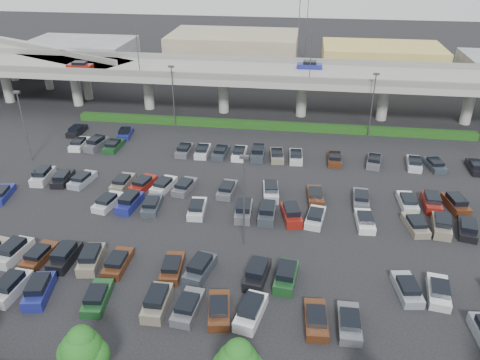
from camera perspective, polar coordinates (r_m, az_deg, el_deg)
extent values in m
plane|color=black|center=(56.62, 1.53, -3.06)|extent=(280.00, 280.00, 0.00)
cube|color=gray|center=(83.31, 4.19, 12.68)|extent=(150.00, 13.00, 1.10)
cube|color=#60605B|center=(77.02, 3.86, 12.22)|extent=(150.00, 0.50, 1.00)
cube|color=#60605B|center=(89.09, 4.52, 14.39)|extent=(150.00, 0.50, 1.00)
cylinder|color=gray|center=(101.29, -26.57, 10.34)|extent=(1.80, 1.80, 6.70)
cube|color=#60605B|center=(100.53, -26.96, 12.03)|extent=(2.60, 9.75, 0.50)
cylinder|color=gray|center=(94.25, -19.36, 10.55)|extent=(1.80, 1.80, 6.70)
cube|color=#60605B|center=(93.43, -19.66, 12.39)|extent=(2.60, 9.75, 0.50)
cylinder|color=gray|center=(88.86, -11.12, 10.60)|extent=(1.80, 1.80, 6.70)
cube|color=#60605B|center=(88.00, -11.31, 12.56)|extent=(2.60, 9.75, 0.50)
cylinder|color=gray|center=(85.46, -2.03, 10.41)|extent=(1.80, 1.80, 6.70)
cube|color=#60605B|center=(84.55, -2.07, 12.44)|extent=(2.60, 9.75, 0.50)
cylinder|color=gray|center=(84.27, 7.54, 9.93)|extent=(1.80, 1.80, 6.70)
cube|color=#60605B|center=(83.35, 7.67, 11.98)|extent=(2.60, 9.75, 0.50)
cylinder|color=gray|center=(85.39, 17.08, 9.18)|extent=(1.80, 1.80, 6.70)
cube|color=#60605B|center=(84.48, 17.38, 11.19)|extent=(2.60, 9.75, 0.50)
cylinder|color=gray|center=(88.73, 26.09, 8.23)|extent=(1.80, 1.80, 6.70)
cube|color=#60605B|center=(87.86, 26.52, 10.15)|extent=(2.60, 9.75, 0.50)
cube|color=maroon|center=(89.10, -18.92, 12.94)|extent=(4.40, 1.82, 0.82)
cube|color=black|center=(88.95, -18.98, 13.33)|extent=(2.30, 1.60, 0.50)
cube|color=navy|center=(85.81, 8.48, 13.58)|extent=(4.40, 1.82, 0.82)
cube|color=black|center=(85.66, 8.51, 13.99)|extent=(2.30, 1.60, 0.50)
cylinder|color=#49484D|center=(80.83, -12.35, 14.98)|extent=(0.14, 0.14, 8.00)
cylinder|color=#49484D|center=(76.12, 8.61, 14.51)|extent=(0.14, 0.14, 8.00)
cube|color=gray|center=(109.87, -24.41, 14.12)|extent=(50.93, 30.13, 1.10)
cube|color=#60605B|center=(109.67, -24.52, 14.65)|extent=(47.34, 22.43, 1.00)
cylinder|color=gray|center=(116.51, -26.03, 12.47)|extent=(1.60, 1.60, 6.70)
cylinder|color=gray|center=(106.68, -22.44, 11.95)|extent=(1.60, 1.60, 6.70)
cylinder|color=gray|center=(97.34, -18.17, 11.27)|extent=(1.60, 1.60, 6.70)
cube|color=#133710|center=(78.79, 3.64, 6.65)|extent=(66.00, 1.60, 1.10)
sphere|color=#174B14|center=(36.54, -18.73, -19.00)|extent=(3.04, 3.04, 3.04)
sphere|color=#174B14|center=(36.72, -17.48, -19.70)|extent=(2.39, 2.39, 2.39)
sphere|color=#174B14|center=(36.96, -19.59, -19.25)|extent=(2.39, 2.39, 2.39)
sphere|color=#174B14|center=(35.99, -18.81, -17.93)|extent=(2.06, 2.06, 2.06)
sphere|color=#174B14|center=(33.40, -0.20, -20.39)|extent=(2.08, 2.08, 2.08)
cube|color=#BBBBC0|center=(48.40, -26.12, -11.78)|extent=(2.15, 4.53, 1.05)
cube|color=black|center=(47.92, -26.33, -11.02)|extent=(1.80, 2.71, 0.65)
cube|color=navy|center=(47.03, -23.25, -12.35)|extent=(2.61, 4.66, 1.05)
cube|color=black|center=(46.53, -23.44, -11.57)|extent=(2.06, 2.85, 0.65)
cube|color=#17431E|center=(44.74, -16.97, -13.60)|extent=(2.29, 4.57, 0.82)
cube|color=black|center=(44.20, -17.18, -13.15)|extent=(1.84, 2.46, 0.50)
cube|color=slate|center=(42.88, -10.05, -14.56)|extent=(1.86, 4.42, 1.05)
cube|color=black|center=(42.33, -10.14, -13.74)|extent=(1.63, 2.62, 0.65)
cube|color=#515258|center=(42.31, -6.35, -15.15)|extent=(2.25, 4.56, 0.82)
cube|color=black|center=(41.74, -6.47, -14.70)|extent=(1.82, 2.45, 0.50)
cube|color=#4A2613|center=(41.83, -2.55, -15.58)|extent=(2.51, 4.64, 0.82)
cube|color=black|center=(41.25, -2.62, -15.14)|extent=(1.95, 2.53, 0.50)
cube|color=silver|center=(41.44, 1.33, -15.84)|extent=(2.67, 4.68, 1.05)
cube|color=black|center=(40.88, 1.35, -15.02)|extent=(2.09, 2.87, 0.65)
cube|color=#4A2613|center=(41.46, 9.23, -16.50)|extent=(2.09, 4.50, 0.82)
cube|color=black|center=(40.88, 9.30, -16.06)|extent=(1.74, 2.39, 0.50)
cube|color=#515258|center=(41.71, 13.16, -16.66)|extent=(1.84, 4.41, 0.82)
cube|color=black|center=(41.13, 13.28, -16.22)|extent=(1.61, 2.31, 0.50)
cube|color=#BBBBC0|center=(53.02, -25.85, -7.99)|extent=(2.35, 4.59, 1.05)
cube|color=black|center=(52.58, -26.03, -7.26)|extent=(1.91, 2.78, 0.65)
cube|color=#4A2613|center=(51.69, -23.24, -8.51)|extent=(2.24, 4.56, 0.82)
cube|color=black|center=(51.20, -23.48, -8.07)|extent=(1.82, 2.44, 0.50)
cube|color=black|center=(50.34, -20.53, -8.83)|extent=(1.93, 4.44, 1.05)
cube|color=black|center=(49.87, -20.69, -8.08)|extent=(1.67, 2.64, 0.65)
cube|color=slate|center=(49.17, -17.66, -9.26)|extent=(2.42, 4.61, 1.05)
cube|color=black|center=(48.70, -17.80, -8.48)|extent=(1.95, 2.80, 0.65)
cube|color=#4A2613|center=(48.20, -14.63, -9.78)|extent=(1.83, 4.40, 0.82)
cube|color=black|center=(47.68, -14.81, -9.32)|extent=(1.61, 2.30, 0.50)
cube|color=#4A2613|center=(46.55, -8.23, -10.58)|extent=(2.17, 4.53, 0.82)
cube|color=black|center=(46.01, -8.35, -10.12)|extent=(1.78, 2.42, 0.50)
cube|color=#30363F|center=(45.88, -4.87, -10.84)|extent=(2.72, 4.69, 1.05)
cube|color=black|center=(45.37, -4.91, -10.03)|extent=(2.12, 2.88, 0.65)
cube|color=black|center=(45.16, 2.10, -11.47)|extent=(2.42, 4.61, 1.05)
cube|color=black|center=(44.64, 2.12, -10.66)|extent=(1.95, 2.80, 0.65)
cube|color=#17431E|center=(45.05, 5.65, -11.74)|extent=(2.31, 4.58, 1.05)
cube|color=black|center=(44.53, 5.70, -10.92)|extent=(1.89, 2.77, 0.65)
cube|color=gray|center=(46.33, 19.68, -12.44)|extent=(2.45, 4.62, 0.82)
cube|color=black|center=(45.80, 19.85, -11.99)|extent=(1.93, 2.51, 0.50)
cube|color=silver|center=(47.04, 23.02, -12.47)|extent=(2.43, 4.62, 0.82)
cube|color=black|center=(46.50, 23.22, -12.03)|extent=(1.91, 2.51, 0.50)
cube|color=navy|center=(65.05, -27.02, -1.59)|extent=(2.56, 4.65, 0.82)
cube|color=black|center=(64.63, -27.23, -1.19)|extent=(1.98, 2.54, 0.50)
cube|color=#BBBBC0|center=(58.52, -15.81, -2.65)|extent=(2.59, 4.66, 0.82)
cube|color=black|center=(58.05, -15.96, -2.21)|extent=(1.99, 2.55, 0.50)
cube|color=navy|center=(57.46, -13.30, -2.77)|extent=(2.29, 4.57, 1.05)
cube|color=black|center=(57.05, -13.38, -2.07)|extent=(1.87, 2.76, 0.65)
cube|color=#30363F|center=(56.63, -10.68, -3.10)|extent=(2.17, 4.53, 0.82)
cube|color=black|center=(56.15, -10.79, -2.65)|extent=(1.78, 2.42, 0.50)
cube|color=#BBBBC0|center=(55.24, -5.23, -3.55)|extent=(2.13, 4.52, 0.82)
cube|color=black|center=(54.74, -5.31, -3.10)|extent=(1.76, 2.41, 0.50)
cube|color=#515258|center=(54.30, 0.44, -3.88)|extent=(2.00, 4.47, 1.05)
cube|color=black|center=(53.87, 0.45, -3.14)|extent=(1.71, 2.66, 0.65)
cube|color=#30363F|center=(54.07, 3.34, -4.09)|extent=(1.86, 4.42, 1.05)
cube|color=black|center=(53.64, 3.36, -3.35)|extent=(1.63, 2.61, 0.65)
cube|color=maroon|center=(53.98, 6.26, -4.29)|extent=(2.78, 4.70, 1.05)
cube|color=black|center=(53.54, 6.30, -3.54)|extent=(2.15, 2.90, 0.65)
cube|color=silver|center=(54.08, 9.17, -4.58)|extent=(2.53, 4.64, 0.82)
cube|color=black|center=(53.58, 9.22, -4.12)|extent=(1.96, 2.54, 0.50)
cube|color=silver|center=(54.59, 14.95, -4.91)|extent=(2.03, 4.48, 0.82)
cube|color=black|center=(54.09, 15.06, -4.46)|extent=(1.71, 2.38, 0.50)
cube|color=slate|center=(55.64, 20.58, -5.19)|extent=(2.60, 4.66, 0.82)
cube|color=black|center=(55.16, 20.73, -4.75)|extent=(2.00, 2.55, 0.50)
cube|color=slate|center=(56.31, 23.33, -5.21)|extent=(2.44, 4.62, 1.05)
cube|color=black|center=(55.89, 23.49, -4.50)|extent=(1.96, 2.81, 0.65)
cube|color=black|center=(57.21, 25.96, -5.41)|extent=(2.71, 4.68, 0.82)
cube|color=black|center=(56.74, 26.14, -4.98)|extent=(2.05, 2.59, 0.50)
cube|color=silver|center=(67.19, -22.88, 0.38)|extent=(2.19, 4.54, 1.05)
cube|color=black|center=(66.84, -23.01, 1.00)|extent=(1.82, 2.73, 0.65)
cube|color=black|center=(65.91, -20.79, 0.15)|extent=(2.31, 4.58, 0.82)
cube|color=black|center=(65.49, -20.96, 0.55)|extent=(1.85, 2.47, 0.50)
cube|color=gray|center=(64.68, -18.64, -0.01)|extent=(2.47, 4.63, 0.82)
cube|color=black|center=(64.25, -18.80, 0.40)|extent=(1.93, 2.52, 0.50)
cube|color=slate|center=(62.50, -14.10, -0.34)|extent=(2.06, 4.49, 0.82)
cube|color=black|center=(62.05, -14.24, 0.09)|extent=(1.73, 2.39, 0.50)
cube|color=maroon|center=(61.56, -11.72, -0.51)|extent=(2.74, 4.69, 0.82)
cube|color=black|center=(61.11, -11.84, -0.08)|extent=(2.06, 2.59, 0.50)
cube|color=silver|center=(60.74, -9.27, -0.69)|extent=(2.69, 4.68, 0.82)
cube|color=black|center=(60.28, -9.37, -0.25)|extent=(2.04, 2.58, 0.50)
cube|color=#515258|center=(60.03, -6.75, -0.87)|extent=(2.59, 4.66, 0.82)
cube|color=black|center=(59.56, -6.83, -0.43)|extent=(1.99, 2.55, 0.50)
cube|color=#515258|center=(58.97, -1.57, -1.23)|extent=(2.19, 4.54, 0.82)
cube|color=black|center=(58.49, -1.61, -0.79)|extent=(1.79, 2.43, 0.50)
cube|color=#BBBBC0|center=(58.35, 3.77, -1.50)|extent=(2.30, 4.58, 1.05)
cube|color=black|center=(57.95, 3.79, -0.79)|extent=(1.88, 2.76, 0.65)
cube|color=#4A2613|center=(58.37, 9.15, -1.95)|extent=(2.11, 4.51, 0.82)
cube|color=black|center=(57.88, 9.20, -1.51)|extent=(1.75, 2.40, 0.50)
cube|color=#515258|center=(58.84, 14.51, -2.28)|extent=(2.06, 4.50, 0.82)
cube|color=black|center=(58.36, 14.60, -1.84)|extent=(1.73, 2.39, 0.50)
cube|color=silver|center=(59.82, 19.73, -2.59)|extent=(2.05, 4.49, 0.82)
cube|color=black|center=(59.35, 19.86, -2.16)|extent=(1.72, 2.38, 0.50)
cube|color=maroon|center=(60.43, 22.29, -2.63)|extent=(1.98, 4.46, 1.05)
cube|color=black|center=(60.05, 22.43, -1.96)|extent=(1.70, 2.66, 0.65)
cube|color=#4A2613|center=(61.22, 24.77, -2.77)|extent=(2.62, 4.66, 1.05)
cube|color=black|center=(60.84, 24.92, -2.10)|extent=(2.06, 2.86, 0.65)
cube|color=silver|center=(75.88, -18.97, 4.14)|extent=(2.02, 4.48, 0.82)
cube|color=black|center=(75.48, -19.11, 4.51)|extent=(1.71, 2.37, 0.50)
cube|color=#515258|center=(74.66, -17.09, 4.15)|extent=(2.62, 4.66, 1.05)
cube|color=black|center=(74.35, -17.17, 4.72)|extent=(2.06, 2.86, 0.65)
cube|color=#17431E|center=(73.62, -15.12, 3.99)|extent=(1.95, 4.45, 0.82)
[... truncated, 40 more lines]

